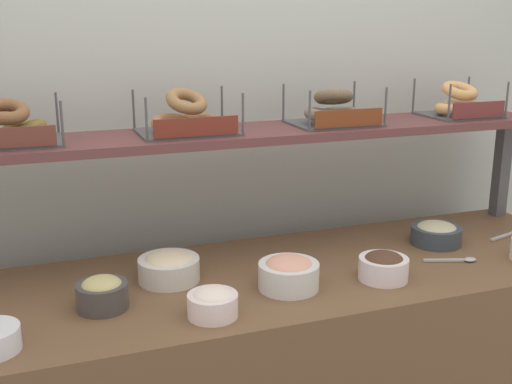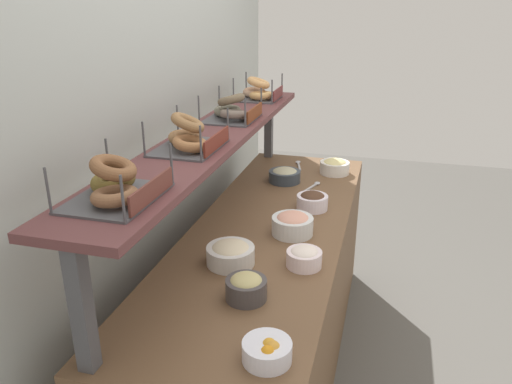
% 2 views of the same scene
% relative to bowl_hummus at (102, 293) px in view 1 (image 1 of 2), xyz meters
% --- Properties ---
extents(back_wall, '(3.46, 0.06, 2.40)m').
position_rel_bowl_hummus_xyz_m(back_wall, '(0.61, 0.62, 0.30)').
color(back_wall, '#BAC2BD').
rests_on(back_wall, ground_plane).
extents(shelf_riser_right, '(0.05, 0.05, 0.40)m').
position_rel_bowl_hummus_xyz_m(shelf_riser_right, '(1.68, 0.34, 0.15)').
color(shelf_riser_right, '#4C4C51').
rests_on(shelf_riser_right, deli_counter).
extents(upper_shelf, '(2.22, 0.32, 0.03)m').
position_rel_bowl_hummus_xyz_m(upper_shelf, '(0.61, 0.34, 0.37)').
color(upper_shelf, brown).
rests_on(upper_shelf, shelf_riser_left).
extents(bowl_hummus, '(0.15, 0.15, 0.10)m').
position_rel_bowl_hummus_xyz_m(bowl_hummus, '(0.00, 0.00, 0.00)').
color(bowl_hummus, '#454041').
rests_on(bowl_hummus, deli_counter).
extents(bowl_chocolate_spread, '(0.16, 0.16, 0.09)m').
position_rel_bowl_hummus_xyz_m(bowl_chocolate_spread, '(0.86, -0.09, -0.00)').
color(bowl_chocolate_spread, white).
rests_on(bowl_chocolate_spread, deli_counter).
extents(bowl_lox_spread, '(0.19, 0.19, 0.10)m').
position_rel_bowl_hummus_xyz_m(bowl_lox_spread, '(0.55, -0.05, 0.00)').
color(bowl_lox_spread, silver).
rests_on(bowl_lox_spread, deli_counter).
extents(bowl_tuna_salad, '(0.18, 0.18, 0.08)m').
position_rel_bowl_hummus_xyz_m(bowl_tuna_salad, '(1.22, 0.13, -0.01)').
color(bowl_tuna_salad, '#353E49').
rests_on(bowl_tuna_salad, deli_counter).
extents(bowl_potato_salad, '(0.19, 0.19, 0.09)m').
position_rel_bowl_hummus_xyz_m(bowl_potato_salad, '(0.22, 0.13, -0.00)').
color(bowl_potato_salad, silver).
rests_on(bowl_potato_salad, deli_counter).
extents(bowl_cream_cheese, '(0.14, 0.14, 0.08)m').
position_rel_bowl_hummus_xyz_m(bowl_cream_cheese, '(0.28, -0.16, -0.01)').
color(bowl_cream_cheese, white).
rests_on(bowl_cream_cheese, deli_counter).
extents(serving_spoon_near_plate, '(0.18, 0.06, 0.01)m').
position_rel_bowl_hummus_xyz_m(serving_spoon_near_plate, '(1.55, 0.10, -0.04)').
color(serving_spoon_near_plate, '#B7B7BC').
rests_on(serving_spoon_near_plate, deli_counter).
extents(serving_spoon_by_edge, '(0.18, 0.07, 0.01)m').
position_rel_bowl_hummus_xyz_m(serving_spoon_by_edge, '(1.18, -0.05, -0.04)').
color(serving_spoon_by_edge, '#B7B7BC').
rests_on(serving_spoon_by_edge, deli_counter).
extents(bagel_basket_cinnamon_raisin, '(0.32, 0.26, 0.14)m').
position_rel_bowl_hummus_xyz_m(bagel_basket_cinnamon_raisin, '(-0.22, 0.34, 0.43)').
color(bagel_basket_cinnamon_raisin, '#4C4C51').
rests_on(bagel_basket_cinnamon_raisin, upper_shelf).
extents(bagel_basket_everything, '(0.33, 0.26, 0.15)m').
position_rel_bowl_hummus_xyz_m(bagel_basket_everything, '(0.35, 0.34, 0.43)').
color(bagel_basket_everything, '#4C4C51').
rests_on(bagel_basket_everything, upper_shelf).
extents(bagel_basket_poppy, '(0.30, 0.24, 0.14)m').
position_rel_bowl_hummus_xyz_m(bagel_basket_poppy, '(0.89, 0.33, 0.43)').
color(bagel_basket_poppy, '#4C4C51').
rests_on(bagel_basket_poppy, upper_shelf).
extents(bagel_basket_plain, '(0.29, 0.26, 0.14)m').
position_rel_bowl_hummus_xyz_m(bagel_basket_plain, '(1.44, 0.34, 0.43)').
color(bagel_basket_plain, '#4C4C51').
rests_on(bagel_basket_plain, upper_shelf).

